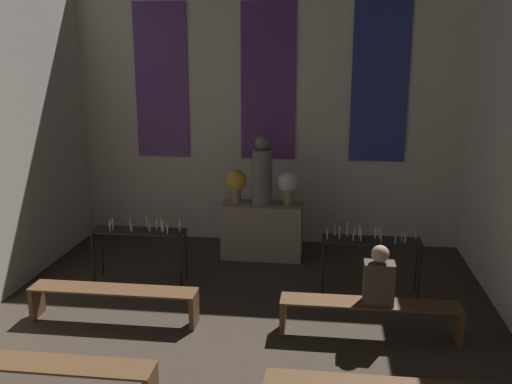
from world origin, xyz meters
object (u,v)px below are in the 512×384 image
object	(u,v)px
pew_back_right	(370,311)
pew_back_left	(113,297)
pew_third_left	(46,373)
statue	(262,173)
person_seated	(379,278)
altar	(262,230)
flower_vase_right	(288,184)
flower_vase_left	(236,182)
candle_rack_right	(371,247)
candle_rack_left	(140,237)

from	to	relation	value
pew_back_right	pew_back_left	bearing A→B (deg)	180.00
pew_third_left	statue	bearing A→B (deg)	69.76
statue	pew_third_left	bearing A→B (deg)	-110.24
pew_back_left	person_seated	distance (m)	3.34
altar	pew_back_left	size ratio (longest dim) A/B	0.61
altar	flower_vase_right	bearing A→B (deg)	0.00
flower_vase_left	candle_rack_right	xyz separation A→B (m)	(2.13, -1.25, -0.59)
statue	person_seated	size ratio (longest dim) A/B	1.57
pew_third_left	pew_back_left	distance (m)	1.79
altar	flower_vase_left	distance (m)	0.92
candle_rack_right	altar	bearing A→B (deg)	143.57
person_seated	candle_rack_right	bearing A→B (deg)	90.16
pew_third_left	flower_vase_left	bearing A→B (deg)	74.88
person_seated	pew_back_left	bearing A→B (deg)	180.00
flower_vase_left	candle_rack_left	xyz separation A→B (m)	(-1.26, -1.25, -0.59)
altar	candle_rack_right	xyz separation A→B (m)	(1.70, -1.25, 0.23)
flower_vase_right	candle_rack_right	bearing A→B (deg)	-44.69
pew_back_left	pew_back_right	size ratio (longest dim) A/B	1.00
flower_vase_left	pew_back_left	bearing A→B (deg)	-114.56
pew_back_right	flower_vase_left	bearing A→B (deg)	128.32
flower_vase_right	candle_rack_right	distance (m)	1.88
candle_rack_right	pew_back_left	xyz separation A→B (m)	(-3.31, -1.33, -0.36)
altar	pew_third_left	xyz separation A→B (m)	(-1.61, -4.37, -0.13)
pew_back_left	flower_vase_left	bearing A→B (deg)	65.44
pew_back_left	statue	bearing A→B (deg)	58.05
candle_rack_right	pew_back_left	world-z (taller)	candle_rack_right
flower_vase_left	candle_rack_right	distance (m)	2.54
candle_rack_right	person_seated	world-z (taller)	person_seated
statue	candle_rack_right	bearing A→B (deg)	-36.43
candle_rack_right	pew_back_right	size ratio (longest dim) A/B	0.64
altar	pew_back_left	bearing A→B (deg)	-121.95
candle_rack_right	pew_back_left	size ratio (longest dim) A/B	0.64
altar	statue	xyz separation A→B (m)	(0.00, 0.00, 0.98)
flower_vase_right	pew_third_left	size ratio (longest dim) A/B	0.26
statue	flower_vase_left	distance (m)	0.46
altar	pew_third_left	world-z (taller)	altar
statue	candle_rack_left	world-z (taller)	statue
flower_vase_left	pew_back_left	xyz separation A→B (m)	(-1.18, -2.59, -0.95)
statue	pew_back_left	xyz separation A→B (m)	(-1.61, -2.59, -1.11)
pew_back_right	candle_rack_left	bearing A→B (deg)	158.04
altar	candle_rack_right	world-z (taller)	candle_rack_right
flower_vase_right	pew_back_right	bearing A→B (deg)	-65.44
candle_rack_left	pew_back_left	bearing A→B (deg)	-86.63
candle_rack_right	person_seated	distance (m)	1.33
candle_rack_left	person_seated	xyz separation A→B (m)	(3.39, -1.33, 0.07)
statue	candle_rack_right	distance (m)	2.24
candle_rack_left	pew_third_left	xyz separation A→B (m)	(0.08, -3.12, -0.36)
altar	candle_rack_right	size ratio (longest dim) A/B	0.95
flower_vase_right	pew_back_left	distance (m)	3.43
altar	candle_rack_right	distance (m)	2.12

